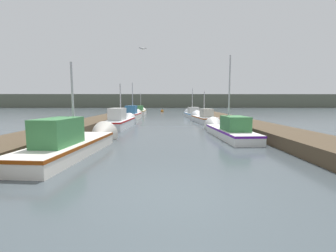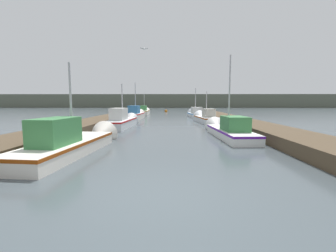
{
  "view_description": "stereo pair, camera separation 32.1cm",
  "coord_description": "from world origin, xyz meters",
  "views": [
    {
      "loc": [
        -0.06,
        -4.48,
        1.96
      ],
      "look_at": [
        0.1,
        8.5,
        0.54
      ],
      "focal_mm": 24.0,
      "sensor_mm": 36.0,
      "label": 1
    },
    {
      "loc": [
        0.26,
        -4.48,
        1.96
      ],
      "look_at": [
        0.1,
        8.5,
        0.54
      ],
      "focal_mm": 24.0,
      "sensor_mm": 36.0,
      "label": 2
    }
  ],
  "objects": [
    {
      "name": "fishing_boat_1",
      "position": [
        3.45,
        8.19,
        0.37
      ],
      "size": [
        1.69,
        6.24,
        4.87
      ],
      "rotation": [
        0.0,
        0.0,
        0.05
      ],
      "color": "silver",
      "rests_on": "ground_plane"
    },
    {
      "name": "fishing_boat_0",
      "position": [
        -3.49,
        4.17,
        0.41
      ],
      "size": [
        2.02,
        6.3,
        3.85
      ],
      "rotation": [
        0.0,
        0.0,
        -0.09
      ],
      "color": "silver",
      "rests_on": "ground_plane"
    },
    {
      "name": "fishing_boat_5",
      "position": [
        3.42,
        24.76,
        0.39
      ],
      "size": [
        1.91,
        4.76,
        4.19
      ],
      "rotation": [
        0.0,
        0.0,
        0.06
      ],
      "color": "silver",
      "rests_on": "ground_plane"
    },
    {
      "name": "mooring_piling_2",
      "position": [
        -4.54,
        16.01,
        0.67
      ],
      "size": [
        0.28,
        0.28,
        1.34
      ],
      "color": "#473523",
      "rests_on": "ground_plane"
    },
    {
      "name": "fishing_boat_3",
      "position": [
        3.58,
        17.24,
        0.38
      ],
      "size": [
        2.05,
        5.49,
        3.38
      ],
      "rotation": [
        0.0,
        0.0,
        0.1
      ],
      "color": "silver",
      "rests_on": "ground_plane"
    },
    {
      "name": "ground_plane",
      "position": [
        0.0,
        0.0,
        0.0
      ],
      "size": [
        200.0,
        200.0,
        0.0
      ],
      "color": "#424C51"
    },
    {
      "name": "distant_shore_ridge",
      "position": [
        0.0,
        74.15,
        2.13
      ],
      "size": [
        120.0,
        16.0,
        4.26
      ],
      "color": "#565B4C",
      "rests_on": "ground_plane"
    },
    {
      "name": "fishing_boat_4",
      "position": [
        -3.73,
        21.14,
        0.5
      ],
      "size": [
        1.67,
        5.34,
        4.42
      ],
      "rotation": [
        0.0,
        0.0,
        -0.04
      ],
      "color": "silver",
      "rests_on": "ground_plane"
    },
    {
      "name": "mooring_piling_1",
      "position": [
        -4.53,
        17.56,
        0.57
      ],
      "size": [
        0.25,
        0.25,
        1.13
      ],
      "color": "#473523",
      "rests_on": "ground_plane"
    },
    {
      "name": "dock_right",
      "position": [
        5.84,
        16.0,
        0.27
      ],
      "size": [
        2.43,
        40.0,
        0.54
      ],
      "color": "#4C3D2B",
      "rests_on": "ground_plane"
    },
    {
      "name": "seagull_lead",
      "position": [
        -1.64,
        11.89,
        5.68
      ],
      "size": [
        0.55,
        0.31,
        0.12
      ],
      "rotation": [
        0.0,
        0.0,
        3.51
      ],
      "color": "white"
    },
    {
      "name": "fishing_boat_6",
      "position": [
        -3.82,
        30.31,
        0.44
      ],
      "size": [
        1.49,
        6.34,
        3.6
      ],
      "rotation": [
        0.0,
        0.0,
        0.02
      ],
      "color": "silver",
      "rests_on": "ground_plane"
    },
    {
      "name": "fishing_boat_2",
      "position": [
        -3.47,
        12.84,
        0.47
      ],
      "size": [
        1.61,
        6.07,
        3.64
      ],
      "rotation": [
        0.0,
        0.0,
        -0.05
      ],
      "color": "silver",
      "rests_on": "ground_plane"
    },
    {
      "name": "dock_left",
      "position": [
        -5.84,
        16.0,
        0.27
      ],
      "size": [
        2.43,
        40.0,
        0.54
      ],
      "color": "#4C3D2B",
      "rests_on": "ground_plane"
    },
    {
      "name": "channel_buoy",
      "position": [
        -0.64,
        37.91,
        0.16
      ],
      "size": [
        0.56,
        0.56,
        1.06
      ],
      "color": "#BF6513",
      "rests_on": "ground_plane"
    },
    {
      "name": "mooring_piling_0",
      "position": [
        -4.81,
        31.9,
        0.53
      ],
      "size": [
        0.23,
        0.23,
        1.06
      ],
      "color": "#473523",
      "rests_on": "ground_plane"
    }
  ]
}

